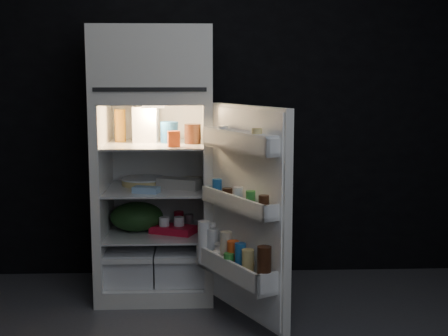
{
  "coord_description": "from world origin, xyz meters",
  "views": [
    {
      "loc": [
        0.08,
        -2.85,
        1.49
      ],
      "look_at": [
        0.25,
        1.0,
        0.9
      ],
      "focal_mm": 50.0,
      "sensor_mm": 36.0,
      "label": 1
    }
  ],
  "objects_px": {
    "refrigerator": "(155,153)",
    "egg_carton": "(179,184)",
    "milk_jug": "(146,124)",
    "yogurt_tray": "(173,229)",
    "fridge_door": "(244,216)"
  },
  "relations": [
    {
      "from": "refrigerator",
      "to": "egg_carton",
      "type": "bearing_deg",
      "value": -27.18
    },
    {
      "from": "milk_jug",
      "to": "yogurt_tray",
      "type": "height_order",
      "value": "milk_jug"
    },
    {
      "from": "fridge_door",
      "to": "milk_jug",
      "type": "xyz_separation_m",
      "value": [
        -0.61,
        0.74,
        0.47
      ]
    },
    {
      "from": "milk_jug",
      "to": "yogurt_tray",
      "type": "xyz_separation_m",
      "value": [
        0.18,
        -0.13,
        -0.69
      ]
    },
    {
      "from": "fridge_door",
      "to": "milk_jug",
      "type": "relative_size",
      "value": 5.08
    },
    {
      "from": "refrigerator",
      "to": "egg_carton",
      "type": "distance_m",
      "value": 0.26
    },
    {
      "from": "refrigerator",
      "to": "fridge_door",
      "type": "xyz_separation_m",
      "value": [
        0.55,
        -0.71,
        -0.28
      ]
    },
    {
      "from": "yogurt_tray",
      "to": "egg_carton",
      "type": "bearing_deg",
      "value": 39.96
    },
    {
      "from": "milk_jug",
      "to": "yogurt_tray",
      "type": "relative_size",
      "value": 0.83
    },
    {
      "from": "refrigerator",
      "to": "yogurt_tray",
      "type": "bearing_deg",
      "value": -38.75
    },
    {
      "from": "refrigerator",
      "to": "egg_carton",
      "type": "relative_size",
      "value": 6.14
    },
    {
      "from": "milk_jug",
      "to": "egg_carton",
      "type": "relative_size",
      "value": 0.83
    },
    {
      "from": "fridge_door",
      "to": "milk_jug",
      "type": "distance_m",
      "value": 1.07
    },
    {
      "from": "fridge_door",
      "to": "egg_carton",
      "type": "height_order",
      "value": "fridge_door"
    },
    {
      "from": "yogurt_tray",
      "to": "refrigerator",
      "type": "bearing_deg",
      "value": 164.65
    }
  ]
}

